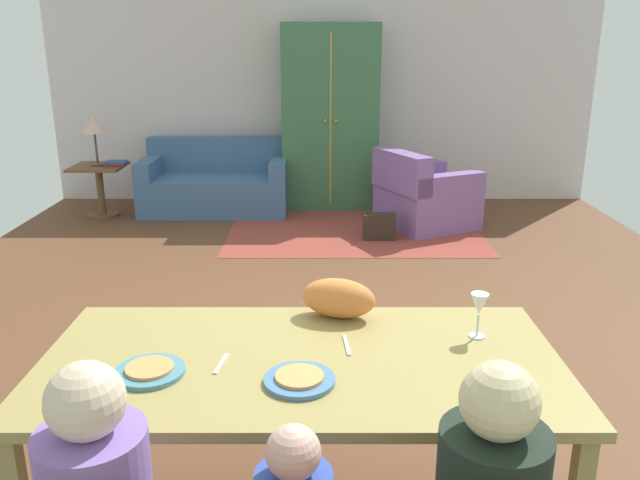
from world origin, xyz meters
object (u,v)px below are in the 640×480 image
plate_near_child (302,380)px  armoire (333,118)px  wine_glass (482,307)px  dining_table (304,374)px  table_lamp (97,126)px  couch (219,185)px  armchair (426,197)px  plate_near_man (152,371)px  book_upper (119,162)px  book_lower (118,164)px  handbag (382,227)px  cat (341,298)px  side_table (103,183)px

plate_near_child → armoire: bearing=88.0°
wine_glass → dining_table: bearing=-165.6°
plate_near_child → wine_glass: size_ratio=1.34×
wine_glass → armoire: (-0.51, 5.17, 0.16)m
plate_near_child → table_lamp: bearing=115.4°
dining_table → couch: bearing=102.5°
armchair → plate_near_man: bearing=-110.4°
plate_near_child → couch: 5.44m
dining_table → book_upper: dining_table is taller
armchair → book_lower: bearing=173.1°
plate_near_child → book_upper: size_ratio=1.14×
handbag → plate_near_man: bearing=-106.4°
couch → wine_glass: bearing=-69.6°
armoire → book_upper: (-2.38, -0.51, -0.43)m
dining_table → plate_near_child: plate_near_child is taller
wine_glass → book_lower: 5.50m
dining_table → plate_near_child: (0.00, -0.18, 0.08)m
plate_near_child → book_upper: plate_near_child is taller
book_upper → dining_table: bearing=-65.7°
armoire → book_upper: size_ratio=9.55×
cat → side_table: 5.18m
plate_near_man → book_lower: (-1.66, 4.97, -0.18)m
dining_table → couch: (-1.14, 5.12, -0.39)m
plate_near_man → armchair: (1.70, 4.56, -0.45)m
book_upper → plate_near_child: bearing=-66.4°
book_upper → wine_glass: bearing=-58.2°
plate_near_man → table_lamp: 5.33m
plate_near_man → armoire: armoire is taller
handbag → wine_glass: bearing=-89.4°
cat → handbag: cat is taller
couch → table_lamp: (-1.26, -0.26, 0.70)m
table_lamp → plate_near_man: bearing=-69.5°
wine_glass → side_table: bearing=123.5°
book_upper → cat: bearing=-62.3°
book_lower → plate_near_man: bearing=-71.5°
cat → couch: (-1.29, 4.74, -0.54)m
cat → book_upper: (-2.34, 4.46, -0.22)m
couch → table_lamp: table_lamp is taller
wine_glass → handbag: bearing=90.6°
table_lamp → cat: bearing=-60.4°
wine_glass → handbag: wine_glass is taller
armchair → armoire: (-0.98, 0.91, 0.73)m
plate_near_child → book_lower: size_ratio=1.14×
wine_glass → couch: bearing=110.4°
armoire → side_table: 2.72m
book_upper → handbag: bearing=-17.0°
wine_glass → armoire: armoire is taller
dining_table → cat: 0.43m
cat → book_lower: (-2.35, 4.47, -0.25)m
book_lower → book_upper: 0.03m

